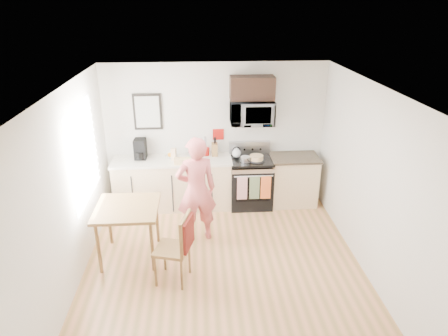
{
  "coord_description": "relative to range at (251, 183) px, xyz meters",
  "views": [
    {
      "loc": [
        -0.32,
        -4.67,
        3.62
      ],
      "look_at": [
        0.07,
        1.0,
        1.18
      ],
      "focal_mm": 32.0,
      "sensor_mm": 36.0,
      "label": 1
    }
  ],
  "objects": [
    {
      "name": "cabinet_right",
      "position": [
        0.8,
        0.02,
        0.01
      ],
      "size": [
        0.84,
        0.6,
        0.9
      ],
      "primitive_type": "cube",
      "color": "#CEBA84",
      "rests_on": "floor"
    },
    {
      "name": "chair",
      "position": [
        -1.2,
        -2.15,
        0.22
      ],
      "size": [
        0.57,
        0.53,
        1.02
      ],
      "rotation": [
        0.0,
        0.0,
        -0.27
      ],
      "color": "brown",
      "rests_on": "floor"
    },
    {
      "name": "wall_trivet",
      "position": [
        -0.58,
        0.31,
        0.86
      ],
      "size": [
        0.2,
        0.02,
        0.2
      ],
      "primitive_type": "cube",
      "color": "#A9130E",
      "rests_on": "back_wall"
    },
    {
      "name": "upper_cabinet",
      "position": [
        -0.0,
        0.15,
        1.74
      ],
      "size": [
        0.76,
        0.35,
        0.4
      ],
      "primitive_type": "cube",
      "color": "black",
      "rests_on": "back_wall"
    },
    {
      "name": "cake",
      "position": [
        0.08,
        -0.09,
        0.54
      ],
      "size": [
        0.3,
        0.3,
        0.1
      ],
      "color": "black",
      "rests_on": "range"
    },
    {
      "name": "range",
      "position": [
        0.0,
        0.0,
        0.0
      ],
      "size": [
        0.76,
        0.7,
        1.16
      ],
      "color": "black",
      "rests_on": "floor"
    },
    {
      "name": "kettle",
      "position": [
        -0.26,
        0.09,
        0.58
      ],
      "size": [
        0.17,
        0.17,
        0.21
      ],
      "color": "silver",
      "rests_on": "range"
    },
    {
      "name": "window",
      "position": [
        -2.59,
        -1.18,
        1.11
      ],
      "size": [
        0.06,
        1.4,
        1.5
      ],
      "color": "silver",
      "rests_on": "left_wall"
    },
    {
      "name": "bread_bag",
      "position": [
        -1.23,
        -0.2,
        0.56
      ],
      "size": [
        0.29,
        0.14,
        0.11
      ],
      "primitive_type": "cube",
      "rotation": [
        0.0,
        0.0,
        0.01
      ],
      "color": "#DABF72",
      "rests_on": "countertop_left"
    },
    {
      "name": "right_wall",
      "position": [
        1.37,
        -1.98,
        0.86
      ],
      "size": [
        0.04,
        4.6,
        2.6
      ],
      "primitive_type": "cube",
      "color": "silver",
      "rests_on": "floor"
    },
    {
      "name": "floor",
      "position": [
        -0.63,
        -1.98,
        -0.44
      ],
      "size": [
        4.6,
        4.6,
        0.0
      ],
      "primitive_type": "plane",
      "color": "olive",
      "rests_on": "ground"
    },
    {
      "name": "coffee_maker",
      "position": [
        -1.99,
        0.12,
        0.67
      ],
      "size": [
        0.21,
        0.31,
        0.36
      ],
      "rotation": [
        0.0,
        0.0,
        -0.04
      ],
      "color": "black",
      "rests_on": "countertop_left"
    },
    {
      "name": "back_wall",
      "position": [
        -0.63,
        0.32,
        0.86
      ],
      "size": [
        4.0,
        0.04,
        2.6
      ],
      "primitive_type": "cube",
      "color": "silver",
      "rests_on": "floor"
    },
    {
      "name": "ceiling",
      "position": [
        -0.63,
        -1.98,
        2.16
      ],
      "size": [
        4.0,
        4.6,
        0.04
      ],
      "primitive_type": "cube",
      "color": "white",
      "rests_on": "back_wall"
    },
    {
      "name": "cabinet_left",
      "position": [
        -1.43,
        0.02,
        0.01
      ],
      "size": [
        2.1,
        0.6,
        0.9
      ],
      "primitive_type": "cube",
      "color": "#CEBA84",
      "rests_on": "floor"
    },
    {
      "name": "wall_art",
      "position": [
        -1.83,
        0.3,
        1.31
      ],
      "size": [
        0.5,
        0.04,
        0.65
      ],
      "color": "black",
      "rests_on": "back_wall"
    },
    {
      "name": "microwave",
      "position": [
        -0.0,
        0.1,
        1.32
      ],
      "size": [
        0.76,
        0.51,
        0.42
      ],
      "primitive_type": "imported",
      "color": "#B2B2B7",
      "rests_on": "back_wall"
    },
    {
      "name": "person",
      "position": [
        -1.0,
        -1.09,
        0.43
      ],
      "size": [
        0.7,
        0.53,
        1.73
      ],
      "primitive_type": "imported",
      "rotation": [
        0.0,
        0.0,
        3.34
      ],
      "color": "#D83B46",
      "rests_on": "floor"
    },
    {
      "name": "milk_carton",
      "position": [
        -1.39,
        -0.01,
        0.61
      ],
      "size": [
        0.1,
        0.1,
        0.22
      ],
      "primitive_type": "cube",
      "rotation": [
        0.0,
        0.0,
        -0.2
      ],
      "color": "tan",
      "rests_on": "countertop_left"
    },
    {
      "name": "dining_table",
      "position": [
        -2.0,
        -1.52,
        0.31
      ],
      "size": [
        0.9,
        0.9,
        0.84
      ],
      "rotation": [
        0.0,
        0.0,
        -0.01
      ],
      "color": "brown",
      "rests_on": "floor"
    },
    {
      "name": "countertop_left",
      "position": [
        -1.43,
        0.02,
        0.48
      ],
      "size": [
        2.14,
        0.64,
        0.04
      ],
      "primitive_type": "cube",
      "color": "beige",
      "rests_on": "cabinet_left"
    },
    {
      "name": "pot",
      "position": [
        -0.12,
        -0.12,
        0.53
      ],
      "size": [
        0.18,
        0.3,
        0.09
      ],
      "rotation": [
        0.0,
        0.0,
        0.18
      ],
      "color": "#B2B2B7",
      "rests_on": "range"
    },
    {
      "name": "left_wall",
      "position": [
        -2.63,
        -1.98,
        0.86
      ],
      "size": [
        0.04,
        4.6,
        2.6
      ],
      "primitive_type": "cube",
      "color": "silver",
      "rests_on": "floor"
    },
    {
      "name": "front_wall",
      "position": [
        -0.63,
        -4.28,
        0.86
      ],
      "size": [
        4.0,
        0.04,
        2.6
      ],
      "primitive_type": "cube",
      "color": "silver",
      "rests_on": "floor"
    },
    {
      "name": "fruit_bowl",
      "position": [
        -1.45,
        0.12,
        0.54
      ],
      "size": [
        0.26,
        0.26,
        0.1
      ],
      "color": "silver",
      "rests_on": "countertop_left"
    },
    {
      "name": "knife_block",
      "position": [
        -0.66,
        0.18,
        0.62
      ],
      "size": [
        0.11,
        0.15,
        0.24
      ],
      "primitive_type": "cube",
      "rotation": [
        0.0,
        0.0,
        0.01
      ],
      "color": "brown",
      "rests_on": "countertop_left"
    },
    {
      "name": "countertop_right",
      "position": [
        0.8,
        0.02,
        0.48
      ],
      "size": [
        0.88,
        0.64,
        0.04
      ],
      "primitive_type": "cube",
      "color": "black",
      "rests_on": "cabinet_right"
    },
    {
      "name": "utensil_crock",
      "position": [
        -0.81,
        0.19,
        0.65
      ],
      "size": [
        0.12,
        0.12,
        0.36
      ],
      "color": "#A9130E",
      "rests_on": "countertop_left"
    }
  ]
}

